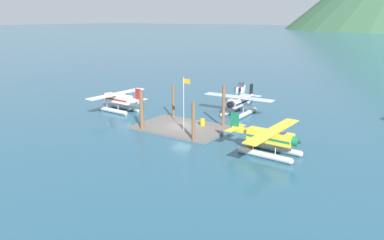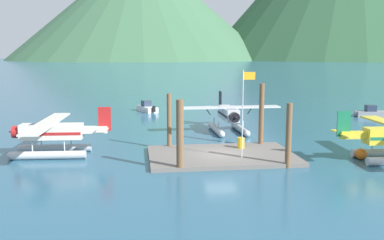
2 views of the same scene
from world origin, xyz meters
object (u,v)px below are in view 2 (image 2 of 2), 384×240
Objects in this scene: flagpole at (244,104)px; boat_white_open_north at (147,108)px; boat_grey_open_east at (372,113)px; fuel_drum at (241,143)px; mooring_buoy at (361,154)px; seaplane_silver_bow_right at (228,117)px; seaplane_cream_port_fwd at (51,136)px.

flagpole is 29.72m from boat_white_open_north.
fuel_drum is at bearing -141.62° from boat_grey_open_east.
mooring_buoy is 33.20m from boat_white_open_north.
seaplane_silver_bow_right is at bearing 121.46° from mooring_buoy.
boat_white_open_north reaches higher than fuel_drum.
seaplane_cream_port_fwd is at bearing 165.31° from flagpole.
boat_grey_open_east is at bearing 58.20° from mooring_buoy.
mooring_buoy is 24.07m from seaplane_cream_port_fwd.
fuel_drum is at bearing -95.45° from seaplane_silver_bow_right.
flagpole is 1.35× the size of boat_grey_open_east.
mooring_buoy is 24.23m from boat_grey_open_east.
flagpole is at bearing -14.69° from seaplane_cream_port_fwd.
boat_white_open_north is at bearing 105.37° from fuel_drum.
boat_grey_open_east is (20.40, 8.13, -1.09)m from seaplane_silver_bow_right.
seaplane_silver_bow_right is 21.98m from boat_grey_open_east.
flagpole is 0.63× the size of seaplane_cream_port_fwd.
seaplane_cream_port_fwd is (-15.18, 0.63, 0.84)m from fuel_drum.
seaplane_cream_port_fwd is at bearing 177.60° from fuel_drum.
flagpole is 7.45× the size of fuel_drum.
seaplane_silver_bow_right is 2.14× the size of boat_grey_open_east.
seaplane_silver_bow_right and seaplane_cream_port_fwd have the same top height.
seaplane_cream_port_fwd is at bearing 169.40° from mooring_buoy.
fuel_drum is at bearing 79.27° from flagpole.
seaplane_silver_bow_right is (1.43, 11.86, -2.77)m from flagpole.
boat_grey_open_east reaches higher than mooring_buoy.
boat_white_open_north is at bearing 102.60° from flagpole.
fuel_drum is 8.76m from seaplane_silver_bow_right.
boat_grey_open_east is (21.22, 16.81, -0.25)m from fuel_drum.
seaplane_cream_port_fwd is at bearing -153.32° from seaplane_silver_bow_right.
fuel_drum is 0.08× the size of seaplane_silver_bow_right.
boat_grey_open_east is (36.40, 16.17, -1.09)m from seaplane_cream_port_fwd.
flagpole is 15.32m from seaplane_cream_port_fwd.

